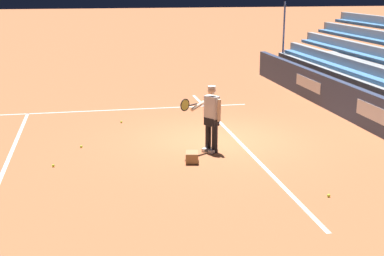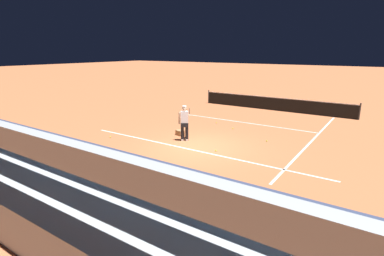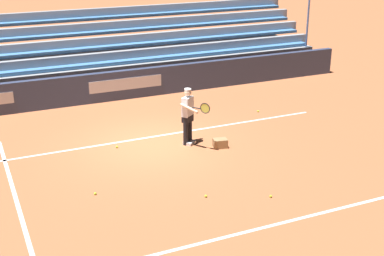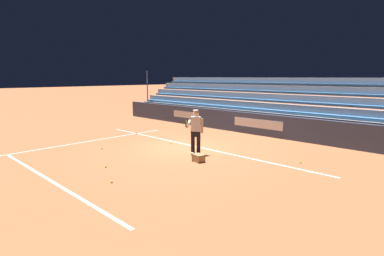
{
  "view_description": "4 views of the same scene",
  "coord_description": "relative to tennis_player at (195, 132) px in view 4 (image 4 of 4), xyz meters",
  "views": [
    {
      "loc": [
        -13.83,
        3.47,
        4.2
      ],
      "look_at": [
        -1.45,
        1.03,
        0.77
      ],
      "focal_mm": 50.0,
      "sensor_mm": 36.0,
      "label": 1
    },
    {
      "loc": [
        7.0,
        -10.91,
        4.28
      ],
      "look_at": [
        -0.1,
        -0.32,
        0.94
      ],
      "focal_mm": 28.0,
      "sensor_mm": 36.0,
      "label": 2
    },
    {
      "loc": [
        4.9,
        14.03,
        6.1
      ],
      "look_at": [
        -0.81,
        1.28,
        0.82
      ],
      "focal_mm": 50.0,
      "sensor_mm": 36.0,
      "label": 3
    },
    {
      "loc": [
        -8.69,
        8.6,
        2.95
      ],
      "look_at": [
        -0.02,
        -0.42,
        0.8
      ],
      "focal_mm": 28.0,
      "sensor_mm": 36.0,
      "label": 4
    }
  ],
  "objects": [
    {
      "name": "tennis_ball_far_left",
      "position": [
        0.98,
        3.27,
        -0.86
      ],
      "size": [
        0.07,
        0.07,
        0.07
      ],
      "primitive_type": "sphere",
      "color": "#CCE533",
      "rests_on": "ground"
    },
    {
      "name": "back_wall_sponsor_board",
      "position": [
        1.06,
        -5.09,
        -0.34
      ],
      "size": [
        20.23,
        0.25,
        1.1
      ],
      "color": "#384260",
      "rests_on": "ground"
    },
    {
      "name": "court_baseline_white",
      "position": [
        1.06,
        -0.97,
        -0.89
      ],
      "size": [
        12.0,
        0.1,
        0.01
      ],
      "primitive_type": "cube",
      "color": "white",
      "rests_on": "ground"
    },
    {
      "name": "court_service_line_white",
      "position": [
        1.06,
        5.03,
        -0.89
      ],
      "size": [
        8.22,
        0.1,
        0.01
      ],
      "primitive_type": "cube",
      "color": "white",
      "rests_on": "ground"
    },
    {
      "name": "bleacher_stand",
      "position": [
        1.06,
        -7.32,
        -0.13
      ],
      "size": [
        19.22,
        3.2,
        3.4
      ],
      "color": "#9EA3A8",
      "rests_on": "ground"
    },
    {
      "name": "tennis_ball_on_baseline",
      "position": [
        3.38,
        2.06,
        -0.86
      ],
      "size": [
        0.07,
        0.07,
        0.07
      ],
      "primitive_type": "sphere",
      "color": "#CCE533",
      "rests_on": "ground"
    },
    {
      "name": "ball_box_cardboard",
      "position": [
        -0.75,
        0.63,
        -0.76
      ],
      "size": [
        0.45,
        0.37,
        0.26
      ],
      "primitive_type": "cube",
      "rotation": [
        0.0,
        0.0,
        -0.2
      ],
      "color": "#A87F51",
      "rests_on": "ground"
    },
    {
      "name": "tennis_ball_midcourt",
      "position": [
        -3.41,
        -1.67,
        -0.86
      ],
      "size": [
        0.07,
        0.07,
        0.07
      ],
      "primitive_type": "sphere",
      "color": "#CCE533",
      "rests_on": "ground"
    },
    {
      "name": "ground_plane",
      "position": [
        1.06,
        -0.47,
        -0.89
      ],
      "size": [
        160.0,
        160.0,
        0.0
      ],
      "primitive_type": "plane",
      "color": "#B7663D"
    },
    {
      "name": "tennis_ball_far_right",
      "position": [
        2.05,
        -0.56,
        -0.86
      ],
      "size": [
        0.07,
        0.07,
        0.07
      ],
      "primitive_type": "sphere",
      "color": "#CCE533",
      "rests_on": "ground"
    },
    {
      "name": "tennis_player",
      "position": [
        0.0,
        0.0,
        0.0
      ],
      "size": [
        0.61,
        1.05,
        1.71
      ],
      "color": "black",
      "rests_on": "ground"
    },
    {
      "name": "court_sideline_white",
      "position": [
        5.17,
        3.53,
        -0.89
      ],
      "size": [
        0.1,
        12.0,
        0.01
      ],
      "primitive_type": "cube",
      "color": "white",
      "rests_on": "ground"
    },
    {
      "name": "tennis_ball_toward_net",
      "position": [
        -0.44,
        3.91,
        -0.86
      ],
      "size": [
        0.07,
        0.07,
        0.07
      ],
      "primitive_type": "sphere",
      "color": "#CCE533",
      "rests_on": "ground"
    }
  ]
}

